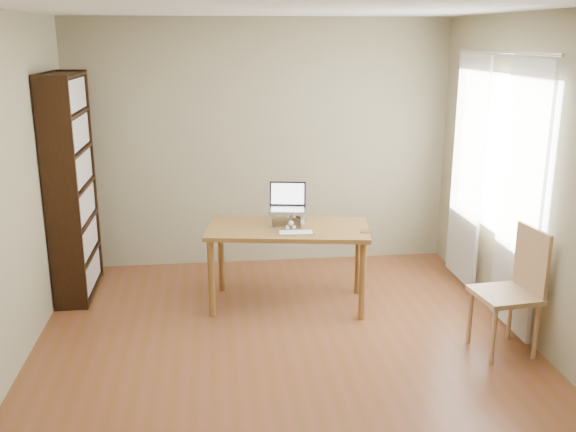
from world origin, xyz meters
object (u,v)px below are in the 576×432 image
object	(u,v)px
cat	(290,217)
chair	(516,286)
desk	(288,237)
keyboard	(296,233)
bookshelf	(72,187)
laptop	(286,202)

from	to	relation	value
cat	chair	size ratio (longest dim) A/B	0.48
desk	cat	world-z (taller)	cat
keyboard	bookshelf	bearing A→B (deg)	162.67
laptop	chair	xyz separation A→B (m)	(1.64, -1.25, -0.40)
desk	keyboard	bearing A→B (deg)	-69.62
laptop	cat	size ratio (longest dim) A/B	0.76
bookshelf	keyboard	xyz separation A→B (m)	(2.01, -0.75, -0.29)
laptop	keyboard	bearing A→B (deg)	-73.84
desk	bookshelf	bearing A→B (deg)	174.33
desk	laptop	size ratio (longest dim) A/B	4.22
bookshelf	chair	bearing A→B (deg)	-24.41
keyboard	cat	size ratio (longest dim) A/B	0.65
bookshelf	laptop	size ratio (longest dim) A/B	5.75
chair	desk	bearing A→B (deg)	139.62
keyboard	chair	bearing A→B (deg)	-26.11
desk	keyboard	world-z (taller)	keyboard
chair	cat	bearing A→B (deg)	136.59
keyboard	chair	distance (m)	1.84
desk	cat	distance (m)	0.19
cat	chair	distance (m)	2.04
cat	chair	world-z (taller)	chair
bookshelf	laptop	xyz separation A→B (m)	(1.97, -0.39, -0.11)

